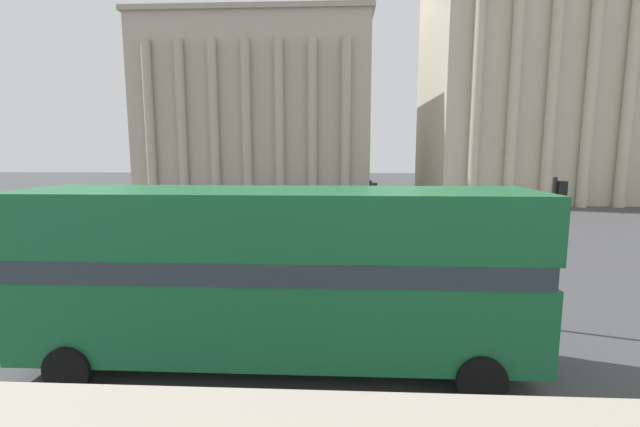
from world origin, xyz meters
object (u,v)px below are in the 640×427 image
object	(u,v)px
traffic_light_near	(554,232)
pedestrian_white	(349,239)
double_decker_bus	(278,271)
traffic_light_mid	(372,209)
pedestrian_grey	(416,256)
plaza_building_right	(549,74)
plaza_building_left	(260,112)
pedestrian_yellow	(304,233)

from	to	relation	value
traffic_light_near	pedestrian_white	world-z (taller)	traffic_light_near
pedestrian_white	double_decker_bus	bearing A→B (deg)	-0.64
traffic_light_mid	pedestrian_grey	size ratio (longest dim) A/B	2.20
plaza_building_right	traffic_light_near	size ratio (longest dim) A/B	6.18
plaza_building_left	traffic_light_mid	distance (m)	33.34
plaza_building_right	pedestrian_white	xyz separation A→B (m)	(-20.84, -27.70, -11.85)
pedestrian_yellow	pedestrian_grey	world-z (taller)	pedestrian_grey
traffic_light_mid	plaza_building_right	bearing A→B (deg)	54.76
traffic_light_mid	pedestrian_yellow	distance (m)	4.08
plaza_building_right	traffic_light_mid	bearing A→B (deg)	-125.24
plaza_building_right	traffic_light_near	xyz separation A→B (m)	(-15.59, -35.01, -10.10)
traffic_light_near	traffic_light_mid	world-z (taller)	traffic_light_near
traffic_light_near	pedestrian_yellow	bearing A→B (deg)	129.64
plaza_building_left	pedestrian_grey	size ratio (longest dim) A/B	15.06
plaza_building_left	plaza_building_right	size ratio (longest dim) A/B	0.96
plaza_building_left	pedestrian_grey	xyz separation A→B (m)	(12.01, -33.35, -8.44)
pedestrian_white	pedestrian_yellow	bearing A→B (deg)	-117.87
plaza_building_right	traffic_light_mid	xyz separation A→B (m)	(-19.90, -28.16, -10.43)
double_decker_bus	pedestrian_white	distance (m)	10.01
traffic_light_mid	pedestrian_grey	bearing A→B (deg)	-59.51
plaza_building_left	pedestrian_white	distance (m)	32.96
plaza_building_right	traffic_light_near	bearing A→B (deg)	-114.00
double_decker_bus	plaza_building_left	size ratio (longest dim) A/B	0.44
double_decker_bus	plaza_building_left	distance (m)	41.53
plaza_building_right	pedestrian_white	world-z (taller)	plaza_building_right
traffic_light_near	pedestrian_grey	size ratio (longest dim) A/B	2.53
traffic_light_mid	pedestrian_yellow	size ratio (longest dim) A/B	2.27
plaza_building_left	pedestrian_white	world-z (taller)	plaza_building_left
plaza_building_right	pedestrian_yellow	bearing A→B (deg)	-131.53
traffic_light_near	pedestrian_grey	bearing A→B (deg)	123.12
plaza_building_left	plaza_building_right	xyz separation A→B (m)	(30.43, -2.68, 3.42)
plaza_building_right	traffic_light_near	world-z (taller)	plaza_building_right
traffic_light_near	plaza_building_left	bearing A→B (deg)	111.50
pedestrian_yellow	plaza_building_right	bearing A→B (deg)	88.18
traffic_light_mid	pedestrian_white	size ratio (longest dim) A/B	2.20
double_decker_bus	traffic_light_mid	world-z (taller)	double_decker_bus
plaza_building_right	pedestrian_white	size ratio (longest dim) A/B	15.60
double_decker_bus	traffic_light_mid	distance (m)	9.69
pedestrian_yellow	plaza_building_left	bearing A→B (deg)	144.15
plaza_building_left	double_decker_bus	bearing A→B (deg)	-78.96
pedestrian_white	traffic_light_near	bearing A→B (deg)	45.27
pedestrian_yellow	pedestrian_grey	xyz separation A→B (m)	(4.62, -4.66, 0.03)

